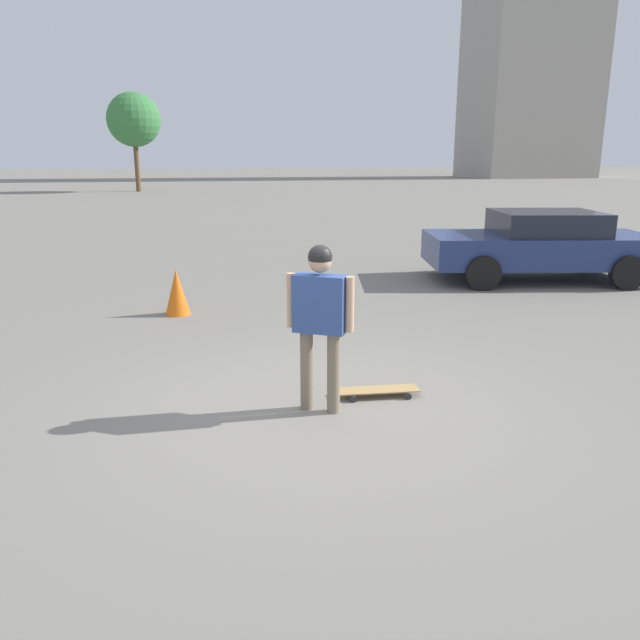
{
  "coord_description": "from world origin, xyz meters",
  "views": [
    {
      "loc": [
        1.17,
        5.35,
        2.33
      ],
      "look_at": [
        0.0,
        0.0,
        0.88
      ],
      "focal_mm": 35.0,
      "sensor_mm": 36.0,
      "label": 1
    }
  ],
  "objects": [
    {
      "name": "car_parked_near",
      "position": [
        -5.47,
        -5.32,
        0.69
      ],
      "size": [
        4.46,
        2.65,
        1.31
      ],
      "rotation": [
        0.0,
        0.0,
        -0.2
      ],
      "color": "navy",
      "rests_on": "ground_plane"
    },
    {
      "name": "skateboard",
      "position": [
        -0.64,
        -0.21,
        0.06
      ],
      "size": [
        0.83,
        0.32,
        0.08
      ],
      "rotation": [
        0.0,
        0.0,
        -0.08
      ],
      "color": "tan",
      "rests_on": "ground_plane"
    },
    {
      "name": "tree_distant",
      "position": [
        3.9,
        -38.42,
        4.53
      ],
      "size": [
        3.43,
        3.43,
        6.27
      ],
      "color": "brown",
      "rests_on": "ground_plane"
    },
    {
      "name": "person",
      "position": [
        0.0,
        0.0,
        0.97
      ],
      "size": [
        0.56,
        0.41,
        1.57
      ],
      "rotation": [
        0.0,
        0.0,
        2.62
      ],
      "color": "#7A6B56",
      "rests_on": "ground_plane"
    },
    {
      "name": "traffic_cone",
      "position": [
        1.32,
        -4.04,
        0.34
      ],
      "size": [
        0.37,
        0.37,
        0.69
      ],
      "color": "orange",
      "rests_on": "ground_plane"
    },
    {
      "name": "ground_plane",
      "position": [
        0.0,
        0.0,
        0.0
      ],
      "size": [
        220.0,
        220.0,
        0.0
      ],
      "primitive_type": "plane",
      "color": "gray"
    }
  ]
}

